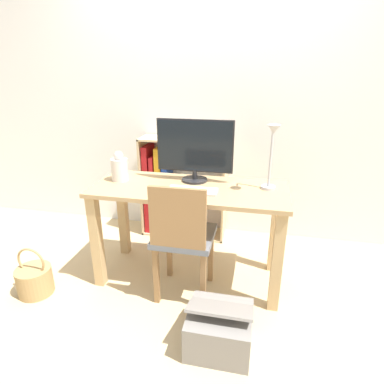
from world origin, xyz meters
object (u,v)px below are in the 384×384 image
Objects in this scene: monitor at (195,148)px; desk_lamp at (272,151)px; vase at (120,168)px; keyboard at (192,191)px; chair at (182,236)px; basket at (35,280)px; bookshelf at (168,189)px; storage_box at (219,328)px.

desk_lamp reaches higher than monitor.
vase is at bearing -168.66° from monitor.
chair is at bearing -102.13° from keyboard.
basket is at bearing -163.86° from desk_lamp.
bookshelf is (-0.91, 0.67, -0.58)m from desk_lamp.
monitor reaches higher than bookshelf.
keyboard is at bearing -11.81° from vase.
keyboard is at bearing -82.29° from monitor.
chair is at bearing -27.08° from vase.
keyboard is 1.52× the size of vase.
chair is (-0.54, -0.27, -0.54)m from desk_lamp.
desk_lamp is 1.15× the size of storage_box.
vase is at bearing 179.63° from desk_lamp.
storage_box is (0.86, -0.67, -0.72)m from vase.
keyboard is at bearing -62.50° from bookshelf.
bookshelf is at bearing 143.84° from desk_lamp.
keyboard is 0.88m from storage_box.
monitor is 0.59× the size of bookshelf.
monitor is 0.34m from keyboard.
keyboard is 0.31m from chair.
monitor reaches higher than vase.
chair is at bearing -90.38° from monitor.
desk_lamp is at bearing 12.72° from keyboard.
bookshelf is (-0.41, 0.78, -0.30)m from keyboard.
vase is at bearing 150.07° from chair.
desk_lamp is 0.81m from chair.
bookshelf is 2.38× the size of storage_box.
monitor is at bearing -55.68° from bookshelf.
monitor is 1.53× the size of basket.
storage_box is (0.28, -0.55, -0.63)m from keyboard.
bookshelf is 2.58× the size of basket.
vase reaches higher than basket.
keyboard is (0.03, -0.23, -0.24)m from monitor.
basket is (-0.51, -0.47, -0.73)m from vase.
basket is 1.39m from storage_box.
keyboard is 1.32m from basket.
storage_box is (0.31, -0.39, -0.36)m from chair.
keyboard is 0.59m from desk_lamp.
basket is (-1.06, -0.19, -0.38)m from chair.
storage_box is (1.37, -0.20, 0.02)m from basket.
vase is at bearing 141.99° from storage_box.
keyboard is at bearing 17.69° from basket.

